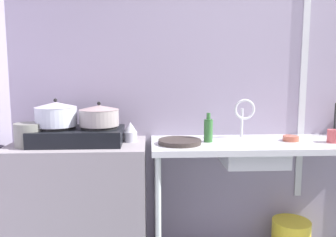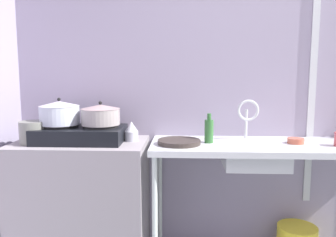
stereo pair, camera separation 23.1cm
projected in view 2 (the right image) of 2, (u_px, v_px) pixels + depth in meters
The scene contains 14 objects.
wall_back at pixel (294, 86), 2.55m from camera, with size 4.96×0.10×2.48m, color #978DA4.
wall_metal_strip at pixel (313, 69), 2.47m from camera, with size 0.05×0.01×1.98m, color silver.
counter_concrete at pixel (82, 202), 2.42m from camera, with size 0.91×0.53×0.87m, color gray.
counter_sink at pixel (284, 153), 2.30m from camera, with size 1.79×0.53×0.87m.
stove at pixel (81, 134), 2.35m from camera, with size 0.59×0.37×0.12m.
pot_on_left_burner at pixel (59, 113), 2.34m from camera, with size 0.27×0.27×0.18m.
pot_on_right_burner at pixel (101, 115), 2.33m from camera, with size 0.27×0.27×0.16m.
pot_beside_stove at pixel (33, 132), 2.29m from camera, with size 0.18×0.18×0.15m.
percolator at pixel (132, 131), 2.38m from camera, with size 0.09×0.09×0.14m.
sink_basin at pixel (254, 155), 2.29m from camera, with size 0.42×0.36×0.15m, color silver.
faucet at pixel (248, 113), 2.41m from camera, with size 0.15×0.09×0.29m.
frying_pan at pixel (179, 142), 2.28m from camera, with size 0.29×0.29×0.03m, color #332B27.
small_bowl_on_drainboard at pixel (296, 141), 2.30m from camera, with size 0.11×0.11×0.04m, color #B35741.
bottle_by_sink at pixel (209, 131), 2.32m from camera, with size 0.06×0.06×0.20m.
Camera 2 is at (-0.82, -0.96, 1.34)m, focal length 36.45 mm.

